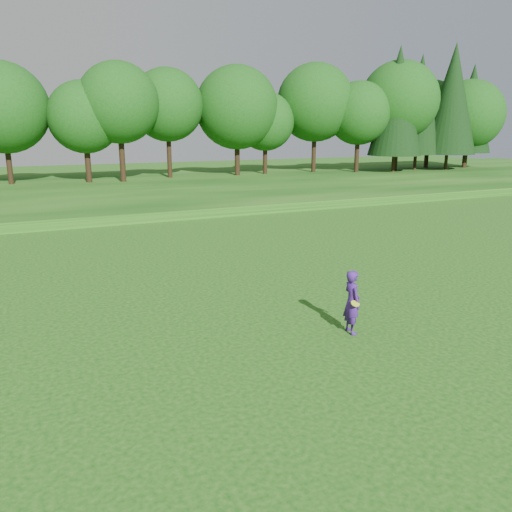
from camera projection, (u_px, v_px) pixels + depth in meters
name	position (u px, v px, depth m)	size (l,w,h in m)	color
ground	(239.00, 374.00, 11.22)	(140.00, 140.00, 0.00)	#10470D
berm	(82.00, 191.00, 41.13)	(130.00, 30.00, 0.60)	#10470D
walking_path	(107.00, 223.00, 28.85)	(130.00, 1.60, 0.04)	gray
treeline	(69.00, 95.00, 42.71)	(104.00, 7.00, 15.00)	#104811
woman	(352.00, 302.00, 13.28)	(0.48, 0.72, 1.75)	#401A78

